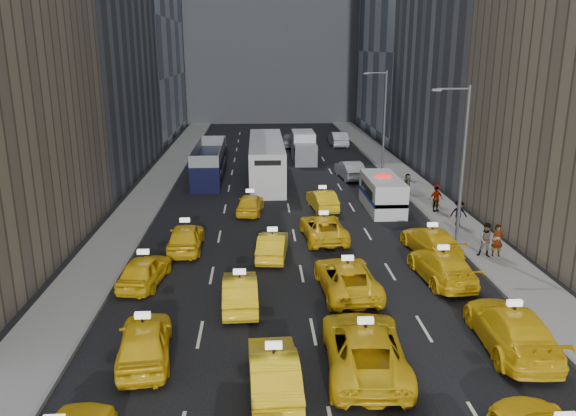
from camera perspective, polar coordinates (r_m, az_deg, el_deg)
name	(u,v)px	position (r m, az deg, el deg)	size (l,w,h in m)	color
ground	(318,358)	(21.27, 3.11, -14.97)	(160.00, 160.00, 0.00)	black
sidewalk_west	(152,191)	(45.26, -13.69, 1.64)	(3.00, 90.00, 0.15)	gray
sidewalk_east	(416,188)	(46.22, 12.83, 1.99)	(3.00, 90.00, 0.15)	gray
curb_west	(170,191)	(45.01, -11.88, 1.70)	(0.15, 90.00, 0.18)	slate
curb_east	(398,188)	(45.84, 11.09, 2.00)	(0.15, 90.00, 0.18)	slate
streetlight_near	(461,160)	(32.72, 17.19, 4.68)	(2.15, 0.22, 9.00)	#595B60
streetlight_far	(383,117)	(51.73, 9.66, 9.08)	(2.15, 0.22, 9.00)	#595B60
taxi_4	(145,340)	(21.38, -14.37, -12.90)	(1.84, 4.57, 1.56)	yellow
taxi_5	(274,372)	(19.09, -1.45, -16.28)	(1.57, 4.51, 1.49)	yellow
taxi_6	(364,347)	(20.44, 7.77, -13.83)	(2.71, 5.87, 1.63)	yellow
taxi_7	(512,328)	(23.06, 21.76, -11.27)	(2.28, 5.61, 1.63)	yellow
taxi_8	(144,270)	(27.76, -14.38, -6.14)	(1.69, 4.19, 1.43)	yellow
taxi_9	(240,291)	(24.81, -4.90, -8.43)	(1.48, 4.26, 1.40)	yellow
taxi_10	(347,277)	(26.19, 6.02, -7.02)	(2.44, 5.29, 1.47)	yellow
taxi_11	(442,266)	(28.32, 15.37, -5.70)	(2.08, 5.12, 1.49)	yellow
taxi_12	(186,237)	(31.80, -10.36, -2.92)	(1.82, 4.53, 1.54)	yellow
taxi_13	(272,245)	(30.28, -1.59, -3.79)	(1.46, 4.17, 1.38)	yellow
taxi_14	(323,228)	(33.18, 3.62, -2.01)	(2.33, 5.05, 1.40)	yellow
taxi_15	(431,241)	(31.69, 14.35, -3.30)	(2.07, 5.10, 1.48)	yellow
taxi_16	(250,204)	(38.36, -3.86, 0.45)	(1.61, 4.01, 1.37)	yellow
taxi_17	(322,200)	(39.29, 3.50, 0.85)	(1.47, 4.20, 1.39)	yellow
nypd_van	(382,194)	(39.65, 9.56, 1.44)	(2.37, 5.85, 2.49)	silver
double_decker	(210,163)	(48.52, -7.98, 4.58)	(3.49, 10.41, 2.97)	black
city_bus	(266,160)	(47.78, -2.21, 4.85)	(4.27, 13.59, 3.45)	silver
box_truck	(304,147)	(56.11, 1.61, 6.18)	(2.72, 6.39, 2.84)	white
misc_car_0	(350,170)	(48.87, 6.30, 3.90)	(1.65, 4.74, 1.56)	#9B9EA3
misc_car_1	(213,149)	(59.26, -7.65, 5.99)	(2.65, 5.74, 1.60)	black
misc_car_2	(290,140)	(64.56, 0.25, 6.92)	(2.14, 5.27, 1.53)	slate
misc_car_3	(259,142)	(63.26, -3.00, 6.69)	(1.76, 4.39, 1.49)	black
misc_car_4	(338,139)	(65.36, 5.14, 7.02)	(1.75, 5.02, 1.65)	#B7B9C0
pedestrian_0	(497,241)	(31.96, 20.51, -3.12)	(0.64, 0.42, 1.76)	gray
pedestrian_1	(487,240)	(31.65, 19.55, -3.10)	(0.91, 0.50, 1.87)	gray
pedestrian_2	(459,213)	(36.67, 16.95, -0.50)	(1.05, 0.43, 1.63)	gray
pedestrian_3	(436,199)	(39.44, 14.81, 0.89)	(1.02, 0.47, 1.75)	gray
pedestrian_4	(437,195)	(40.86, 14.86, 1.26)	(0.76, 0.41, 1.55)	gray
pedestrian_5	(408,184)	(43.89, 12.05, 2.44)	(1.43, 0.41, 1.54)	gray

